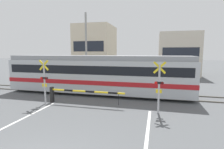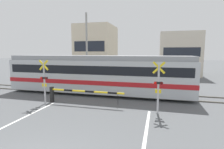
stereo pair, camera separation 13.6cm
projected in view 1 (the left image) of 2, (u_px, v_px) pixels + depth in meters
The scene contains 11 objects.
rail_track_near at pixel (110, 95), 13.52m from camera, with size 50.00×0.10×0.08m.
rail_track_far at pixel (114, 91), 14.90m from camera, with size 50.00×0.10×0.08m.
commuter_train at pixel (98, 73), 14.31m from camera, with size 14.71×3.05×3.10m.
crossing_barrier_near at pixel (73, 93), 11.41m from camera, with size 5.10×0.20×1.05m.
crossing_barrier_far at pixel (138, 81), 16.19m from camera, with size 5.10×0.20×1.05m.
crossing_signal_left at pixel (44, 80), 11.27m from camera, with size 0.68×0.15×2.88m.
crossing_signal_right at pixel (159, 85), 9.53m from camera, with size 0.68×0.15×2.88m.
pedestrian at pixel (113, 74), 19.60m from camera, with size 0.38×0.22×1.55m.
building_left_of_street at pixel (96, 49), 29.57m from camera, with size 5.81×6.69×7.74m.
building_right_of_street at pixel (177, 54), 26.48m from camera, with size 5.53×6.69×6.16m.
utility_pole_streetside at pixel (86, 48), 19.70m from camera, with size 0.22×0.22×7.72m.
Camera 1 is at (3.39, -3.28, 3.37)m, focal length 28.00 mm.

